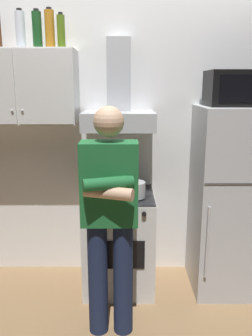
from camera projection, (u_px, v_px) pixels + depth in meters
name	position (u px, v px, depth m)	size (l,w,h in m)	color
ground_plane	(126.00, 300.00, 2.88)	(7.00, 7.00, 0.00)	olive
back_wall_tiled	(126.00, 132.00, 3.14)	(4.80, 0.10, 2.70)	white
upper_cabinet	(24.00, 87.00, 2.83)	(0.90, 0.37, 0.60)	silver
stove_oven	(120.00, 240.00, 3.02)	(0.60, 0.62, 0.87)	silver
range_hood	(120.00, 106.00, 2.86)	(0.60, 0.44, 0.75)	#B7BABF
refrigerator	(231.00, 201.00, 2.93)	(0.60, 0.62, 1.60)	silver
microwave	(239.00, 88.00, 2.72)	(0.48, 0.37, 0.28)	black
person_standing	(111.00, 216.00, 2.32)	(0.38, 0.33, 1.64)	#192342
cooking_pot	(136.00, 190.00, 2.78)	(0.28, 0.18, 0.13)	#B7BABF
bottle_vodka_clear	(22.00, 30.00, 2.72)	(0.08, 0.08, 0.30)	silver
bottle_liquor_amber	(51.00, 29.00, 2.72)	(0.08, 0.08, 0.31)	#B7721E
bottle_wine_green	(39.00, 30.00, 2.73)	(0.08, 0.08, 0.30)	#19471E
bottle_olive_oil	(63.00, 32.00, 2.72)	(0.06, 0.06, 0.27)	#4C6B19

